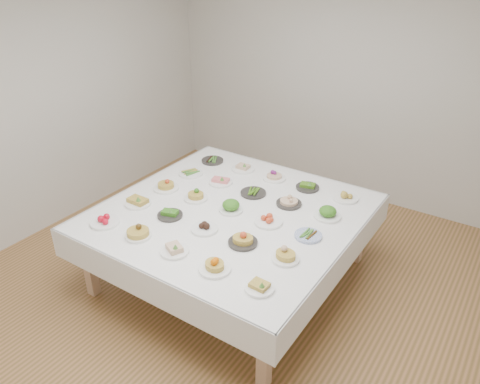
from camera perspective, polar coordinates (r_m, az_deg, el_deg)
The scene contains 27 objects.
room_envelope at distance 3.65m, azimuth -0.48°, elevation 10.46°, with size 5.02×5.02×2.81m.
display_table at distance 4.35m, azimuth -1.10°, elevation -3.04°, with size 2.25×2.25×0.75m.
dish_0 at distance 4.28m, azimuth -16.19°, elevation -3.18°, with size 0.25×0.25×0.11m.
dish_1 at distance 4.01m, azimuth -12.36°, elevation -4.61°, with size 0.22×0.22×0.13m.
dish_2 at distance 3.78m, azimuth -8.00°, elevation -6.82°, with size 0.23×0.23×0.10m.
dish_3 at distance 3.56m, azimuth -3.12°, elevation -8.72°, with size 0.25×0.25×0.13m.
dish_4 at distance 3.39m, azimuth 2.39°, elevation -11.27°, with size 0.21×0.21×0.09m.
dish_5 at distance 4.50m, azimuth -12.37°, elevation -0.93°, with size 0.24×0.24×0.12m.
dish_6 at distance 4.26m, azimuth -8.54°, elevation -2.60°, with size 0.23×0.23×0.09m.
dish_7 at distance 4.03m, azimuth -4.36°, elevation -4.21°, with size 0.23×0.23×0.09m.
dish_8 at distance 3.83m, azimuth 0.35°, elevation -5.49°, with size 0.24×0.24×0.14m.
dish_9 at distance 3.67m, azimuth 5.60°, elevation -7.37°, with size 0.22×0.22×0.14m.
dish_10 at distance 4.73m, azimuth -9.04°, elevation 0.99°, with size 0.25×0.25×0.13m.
dish_11 at distance 4.51m, azimuth -5.41°, elevation -0.35°, with size 0.23×0.23×0.12m.
dish_12 at distance 4.29m, azimuth -1.11°, elevation -1.63°, with size 0.22×0.22×0.13m.
dish_13 at distance 4.12m, azimuth 3.48°, elevation -3.33°, with size 0.25×0.25×0.10m.
dish_14 at distance 3.98m, azimuth 8.32°, elevation -5.17°, with size 0.23×0.23×0.05m.
dish_15 at distance 5.01m, azimuth -6.01°, elevation 2.39°, with size 0.25×0.25×0.06m.
dish_16 at distance 4.79m, azimuth -2.38°, elevation 1.52°, with size 0.24×0.24×0.11m.
dish_17 at distance 4.59m, azimuth 1.63°, elevation 0.02°, with size 0.25×0.25×0.06m.
dish_18 at distance 4.41m, azimuth 6.00°, elevation -0.90°, with size 0.24×0.24×0.13m.
dish_19 at distance 4.26m, azimuth 10.66°, elevation -2.26°, with size 0.24×0.24×0.14m.
dish_20 at distance 5.29m, azimuth -3.38°, elevation 3.96°, with size 0.25×0.24×0.06m.
dish_21 at distance 5.08m, azimuth 0.37°, elevation 3.10°, with size 0.24×0.24×0.10m.
dish_22 at distance 4.88m, azimuth 4.21°, elevation 2.20°, with size 0.24×0.24×0.13m.
dish_23 at distance 4.74m, azimuth 8.25°, elevation 0.84°, with size 0.23×0.23×0.10m.
dish_24 at distance 4.61m, azimuth 12.73°, elevation -0.37°, with size 0.25×0.25×0.10m.
Camera 1 is at (1.95, -2.87, 2.94)m, focal length 35.00 mm.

